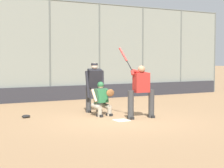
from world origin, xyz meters
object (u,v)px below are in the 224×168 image
at_px(batter_at_plate, 141,90).
at_px(fielding_glove_on_dirt, 26,116).
at_px(catcher_behind_plate, 102,98).
at_px(umpire_home, 94,86).

distance_m(batter_at_plate, fielding_glove_on_dirt, 3.75).
height_order(batter_at_plate, catcher_behind_plate, batter_at_plate).
bearing_deg(fielding_glove_on_dirt, catcher_behind_plate, 161.05).
relative_size(batter_at_plate, umpire_home, 1.29).
height_order(catcher_behind_plate, fielding_glove_on_dirt, catcher_behind_plate).
bearing_deg(fielding_glove_on_dirt, batter_at_plate, 149.40).
xyz_separation_m(umpire_home, fielding_glove_on_dirt, (2.48, 0.10, -0.89)).
height_order(catcher_behind_plate, umpire_home, umpire_home).
bearing_deg(catcher_behind_plate, batter_at_plate, 120.31).
relative_size(batter_at_plate, catcher_behind_plate, 1.98).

